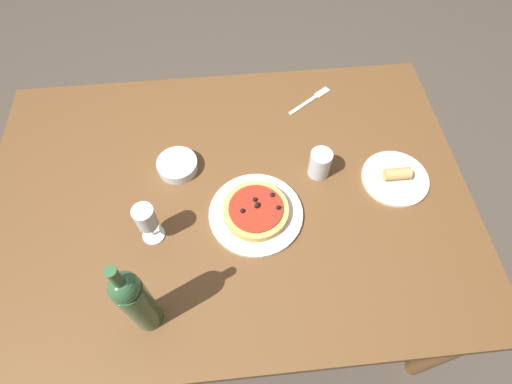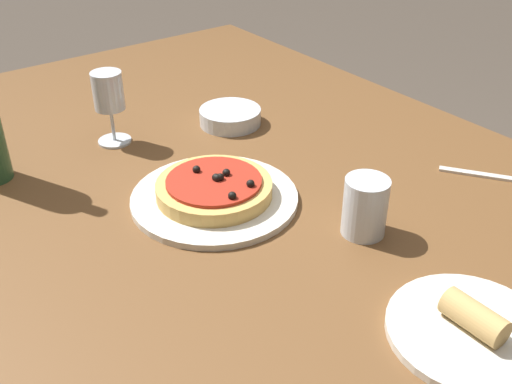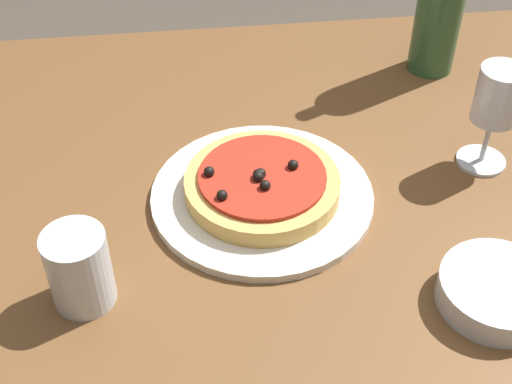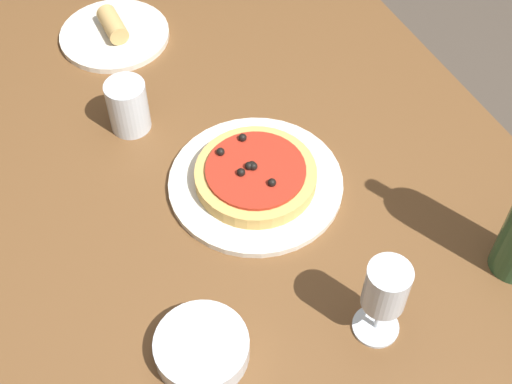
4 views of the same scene
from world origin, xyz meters
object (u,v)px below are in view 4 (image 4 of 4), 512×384
(dining_table, at_px, (231,266))
(pizza, at_px, (256,175))
(side_bowl, at_px, (202,348))
(dinner_plate, at_px, (256,183))
(water_cup, at_px, (128,106))
(wine_glass, at_px, (386,291))
(side_plate, at_px, (116,33))

(dining_table, relative_size, pizza, 7.70)
(pizza, bearing_deg, side_bowl, -39.83)
(dinner_plate, bearing_deg, water_cup, -147.71)
(dining_table, xyz_separation_m, wine_glass, (0.23, 0.13, 0.18))
(dinner_plate, bearing_deg, side_bowl, -39.88)
(water_cup, bearing_deg, pizza, 32.29)
(dining_table, height_order, water_cup, water_cup)
(side_bowl, bearing_deg, wine_glass, 73.34)
(dinner_plate, xyz_separation_m, pizza, (-0.00, -0.00, 0.02))
(dining_table, height_order, pizza, pizza)
(water_cup, xyz_separation_m, side_plate, (-0.24, 0.06, -0.04))
(pizza, bearing_deg, dining_table, -46.21)
(dining_table, distance_m, dinner_plate, 0.14)
(pizza, relative_size, water_cup, 2.07)
(dining_table, bearing_deg, side_bowl, -35.93)
(dinner_plate, distance_m, side_plate, 0.47)
(wine_glass, bearing_deg, dinner_plate, -172.74)
(pizza, xyz_separation_m, side_plate, (-0.47, -0.08, -0.02))
(side_bowl, height_order, side_plate, side_plate)
(side_bowl, bearing_deg, dinner_plate, 140.12)
(pizza, distance_m, side_bowl, 0.31)
(water_cup, bearing_deg, dinner_plate, 32.29)
(pizza, height_order, side_bowl, pizza)
(side_plate, bearing_deg, wine_glass, 9.01)
(pizza, distance_m, wine_glass, 0.32)
(dinner_plate, bearing_deg, side_plate, -169.82)
(dinner_plate, distance_m, wine_glass, 0.33)
(pizza, relative_size, wine_glass, 1.33)
(dining_table, xyz_separation_m, side_bowl, (0.16, -0.11, 0.09))
(dining_table, xyz_separation_m, side_plate, (-0.55, 0.00, 0.09))
(dining_table, xyz_separation_m, dinner_plate, (-0.08, 0.09, 0.08))
(side_bowl, bearing_deg, side_plate, 170.57)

